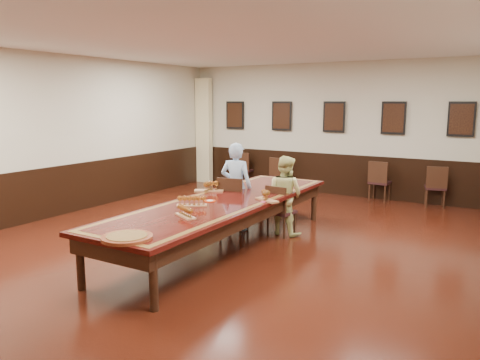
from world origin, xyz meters
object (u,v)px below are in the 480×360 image
Objects in this scene: spare_chair_a at (245,169)px; spare_chair_d at (435,186)px; person_man at (236,187)px; spare_chair_b at (281,175)px; carved_platter at (127,237)px; spare_chair_c at (380,181)px; chair_man at (234,204)px; conference_table at (224,209)px; person_woman at (285,195)px; chair_woman at (281,210)px.

spare_chair_d is at bearing 173.90° from spare_chair_a.
spare_chair_b is at bearing -86.84° from person_man.
carved_platter is (-2.22, -7.06, 0.32)m from spare_chair_d.
spare_chair_c is at bearing 81.73° from carved_platter.
conference_table is at bearing 101.20° from chair_man.
spare_chair_b is 0.98× the size of spare_chair_d.
spare_chair_a is 4.84m from spare_chair_d.
person_woman reaches higher than spare_chair_b.
spare_chair_d is at bearing -177.62° from spare_chair_c.
spare_chair_c is 0.60× the size of person_man.
spare_chair_d is 1.42× the size of carved_platter.
person_man is at bearing 99.53° from carved_platter.
chair_woman is 0.17× the size of conference_table.
person_woman is (-1.91, -3.60, 0.23)m from spare_chair_d.
spare_chair_d is at bearing -109.94° from chair_woman.
spare_chair_c is 3.67m from person_woman.
chair_woman is 1.37× the size of carved_platter.
person_man reaches higher than chair_woman.
spare_chair_b is at bearing 104.91° from conference_table.
spare_chair_d is 5.34m from conference_table.
conference_table is at bearing 73.14° from chair_woman.
spare_chair_c is at bearing -122.80° from person_man.
conference_table is at bearing 100.08° from person_man.
carved_platter is (-0.30, -3.37, 0.34)m from chair_woman.
conference_table is (-0.50, -1.16, -0.07)m from person_woman.
spare_chair_b is 1.39× the size of carved_platter.
spare_chair_a is 3.65m from spare_chair_c.
spare_chair_c reaches higher than spare_chair_b.
spare_chair_b is 2.43m from spare_chair_c.
spare_chair_a is at bearing 1.37° from spare_chair_b.
spare_chair_a is 0.68× the size of person_woman.
person_woman is 3.47m from carved_platter.
spare_chair_b is at bearing 101.57° from carved_platter.
spare_chair_b is 0.95× the size of spare_chair_c.
conference_table is at bearing 50.20° from spare_chair_d.
person_woman is at bearing 49.08° from spare_chair_d.
spare_chair_b is 6.99m from carved_platter.
spare_chair_a is at bearing 0.79° from spare_chair_c.
chair_woman is 0.94× the size of spare_chair_a.
person_man reaches higher than spare_chair_c.
person_man reaches higher than chair_man.
chair_man is 4.50m from spare_chair_a.
chair_man is 1.11× the size of spare_chair_b.
person_man is 0.88m from person_woman.
spare_chair_a is 1.45× the size of carved_platter.
spare_chair_a is at bearing 110.18° from carved_platter.
carved_platter is at bearing 83.91° from spare_chair_c.
chair_man is 0.31m from person_man.
person_woman is (0.86, 0.19, -0.10)m from person_man.
spare_chair_d reaches higher than spare_chair_b.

